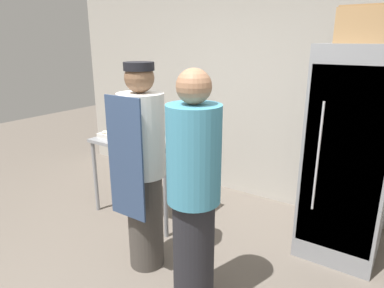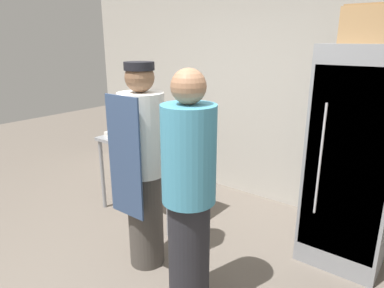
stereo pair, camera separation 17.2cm
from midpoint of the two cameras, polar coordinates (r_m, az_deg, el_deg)
name	(u,v)px [view 1 (the left image)]	position (r m, az deg, el deg)	size (l,w,h in m)	color
back_wall	(282,89)	(4.14, 13.57, 8.92)	(6.40, 0.12, 2.78)	#B7B2A8
refrigerator	(350,155)	(3.30, 23.44, -1.77)	(0.67, 0.73, 1.91)	gray
prep_counter	(144,150)	(3.84, -9.31, -0.96)	(1.11, 0.63, 0.88)	gray
donut_box	(113,133)	(3.99, -14.23, 1.74)	(0.29, 0.22, 0.26)	silver
blender_pitcher	(151,128)	(3.83, -8.17, 2.62)	(0.15, 0.15, 0.27)	black
binder_stack	(160,144)	(3.48, -6.72, 0.01)	(0.29, 0.23, 0.10)	#232328
cardboard_storage_box	(365,25)	(3.10, 25.35, 17.50)	(0.38, 0.34, 0.29)	#A87F51
person_baker	(143,167)	(2.88, -9.90, -3.86)	(0.38, 0.39, 1.78)	#47423D
person_customer	(194,195)	(2.40, -1.79, -8.45)	(0.38, 0.38, 1.77)	#232328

